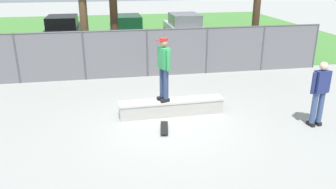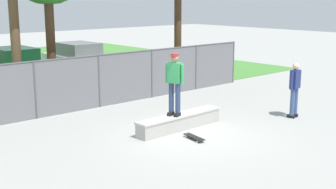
{
  "view_description": "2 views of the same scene",
  "coord_description": "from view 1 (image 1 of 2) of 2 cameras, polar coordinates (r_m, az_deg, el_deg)",
  "views": [
    {
      "loc": [
        -1.61,
        -8.64,
        4.08
      ],
      "look_at": [
        0.01,
        0.11,
        0.82
      ],
      "focal_mm": 36.6,
      "sensor_mm": 36.0,
      "label": 1
    },
    {
      "loc": [
        -8.86,
        -9.08,
        3.88
      ],
      "look_at": [
        -0.37,
        0.46,
        1.17
      ],
      "focal_mm": 48.97,
      "sensor_mm": 36.0,
      "label": 2
    }
  ],
  "objects": [
    {
      "name": "skateboarder",
      "position": [
        9.68,
        -0.69,
        4.68
      ],
      "size": [
        0.38,
        0.57,
        1.84
      ],
      "color": "black",
      "rests_on": "concrete_ledge"
    },
    {
      "name": "bystander",
      "position": [
        10.02,
        23.96,
        0.5
      ],
      "size": [
        0.6,
        0.32,
        1.82
      ],
      "color": "black",
      "rests_on": "ground"
    },
    {
      "name": "skateboard",
      "position": [
        9.23,
        -0.62,
        -5.57
      ],
      "size": [
        0.33,
        0.82,
        0.09
      ],
      "color": "black",
      "rests_on": "ground"
    },
    {
      "name": "ground_plane",
      "position": [
        9.68,
        0.06,
        -4.77
      ],
      "size": [
        80.0,
        80.0,
        0.0
      ],
      "primitive_type": "plane",
      "color": "#9E9E99"
    },
    {
      "name": "grass_strip",
      "position": [
        23.92,
        -6.57,
        10.2
      ],
      "size": [
        26.68,
        20.0,
        0.02
      ],
      "primitive_type": "cube",
      "color": "#478438",
      "rests_on": "ground"
    },
    {
      "name": "car_green",
      "position": [
        20.0,
        -6.91,
        10.66
      ],
      "size": [
        2.03,
        4.21,
        1.66
      ],
      "color": "#1E6638",
      "rests_on": "ground"
    },
    {
      "name": "concrete_ledge",
      "position": [
        10.14,
        0.59,
        -2.12
      ],
      "size": [
        3.13,
        0.57,
        0.47
      ],
      "color": "#A8A59E",
      "rests_on": "ground"
    },
    {
      "name": "car_silver",
      "position": [
        20.6,
        2.7,
        11.05
      ],
      "size": [
        2.03,
        4.21,
        1.66
      ],
      "color": "#B7BABF",
      "rests_on": "ground"
    },
    {
      "name": "chainlink_fence",
      "position": [
        13.66,
        -3.48,
        7.2
      ],
      "size": [
        14.75,
        0.07,
        1.91
      ],
      "color": "#4C4C51",
      "rests_on": "ground"
    },
    {
      "name": "car_black",
      "position": [
        20.44,
        -17.04,
        10.14
      ],
      "size": [
        2.03,
        4.21,
        1.66
      ],
      "color": "black",
      "rests_on": "ground"
    }
  ]
}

